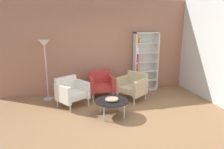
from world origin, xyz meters
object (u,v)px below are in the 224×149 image
Objects in this scene: coffee_table_low at (112,102)px; armchair_by_bookshelf at (133,86)px; armchair_near_window at (71,91)px; bookshelf_tall at (144,62)px; decorative_bowl at (112,99)px; armchair_spare_guest at (101,84)px; floor_lamp_torchiere at (45,50)px.

armchair_by_bookshelf is at bearing 47.81° from coffee_table_low.
bookshelf_tall is at bearing -13.02° from armchair_near_window.
bookshelf_tall is at bearing 106.09° from armchair_by_bookshelf.
decorative_bowl is at bearing -130.49° from bookshelf_tall.
armchair_near_window is (-0.91, -0.49, 0.00)m from armchair_spare_guest.
floor_lamp_torchiere reaches higher than decorative_bowl.
decorative_bowl is 2.42m from floor_lamp_torchiere.
floor_lamp_torchiere is at bearing 100.68° from armchair_near_window.
armchair_spare_guest and armchair_by_bookshelf have the same top height.
floor_lamp_torchiere is at bearing 135.22° from decorative_bowl.
coffee_table_low is 0.85× the size of armchair_by_bookshelf.
coffee_table_low is at bearing -44.78° from floor_lamp_torchiere.
armchair_spare_guest is (-0.00, 1.37, -0.02)m from decorative_bowl.
armchair_by_bookshelf is at bearing -24.67° from armchair_spare_guest.
decorative_bowl is 0.34× the size of armchair_by_bookshelf.
armchair_near_window is at bearing -46.21° from floor_lamp_torchiere.
decorative_bowl is 1.27m from armchair_near_window.
floor_lamp_torchiere is at bearing -175.97° from bookshelf_tall.
armchair_near_window is 1.00× the size of armchair_by_bookshelf.
bookshelf_tall reaches higher than armchair_near_window.
floor_lamp_torchiere is (-3.06, -0.22, 0.52)m from bookshelf_tall.
armchair_spare_guest is (-1.51, -0.40, -0.51)m from bookshelf_tall.
floor_lamp_torchiere reaches higher than coffee_table_low.
bookshelf_tall is 1.09× the size of floor_lamp_torchiere.
armchair_near_window is at bearing -123.05° from armchair_by_bookshelf.
armchair_by_bookshelf is (0.87, -0.41, 0.00)m from armchair_spare_guest.
bookshelf_tall is 2.37m from decorative_bowl.
bookshelf_tall is at bearing 4.03° from floor_lamp_torchiere.
armchair_by_bookshelf is (1.78, 0.08, 0.00)m from armchair_near_window.
armchair_spare_guest reaches higher than coffee_table_low.
bookshelf_tall is 2.37× the size of coffee_table_low.
armchair_near_window is 1.39m from floor_lamp_torchiere.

